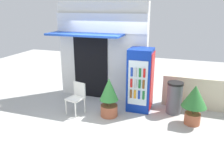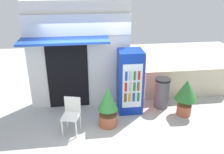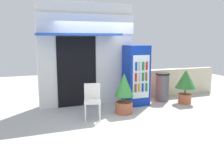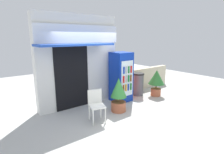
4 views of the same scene
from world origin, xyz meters
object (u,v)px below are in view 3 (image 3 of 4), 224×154
at_px(drink_cooler, 136,75).
at_px(plastic_chair, 92,99).
at_px(potted_plant_near_shop, 124,92).
at_px(potted_plant_curbside, 185,82).
at_px(trash_bin, 162,87).

xyz_separation_m(drink_cooler, plastic_chair, (-1.62, -0.80, -0.39)).
bearing_deg(potted_plant_near_shop, potted_plant_curbside, 6.55).
relative_size(drink_cooler, potted_plant_curbside, 1.71).
bearing_deg(trash_bin, potted_plant_near_shop, -155.74).
bearing_deg(drink_cooler, plastic_chair, -153.70).
bearing_deg(plastic_chair, potted_plant_near_shop, 6.75).
distance_m(drink_cooler, plastic_chair, 1.85).
relative_size(potted_plant_curbside, trash_bin, 1.15).
distance_m(potted_plant_near_shop, potted_plant_curbside, 2.20).
height_order(plastic_chair, trash_bin, trash_bin).
relative_size(potted_plant_near_shop, trash_bin, 1.19).
height_order(drink_cooler, plastic_chair, drink_cooler).
bearing_deg(potted_plant_near_shop, trash_bin, 24.26).
distance_m(potted_plant_curbside, trash_bin, 0.74).
xyz_separation_m(potted_plant_near_shop, trash_bin, (1.68, 0.76, -0.13)).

